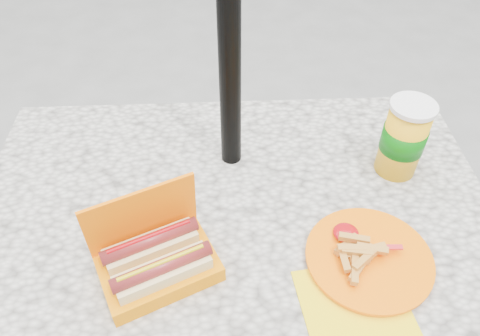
{
  "coord_description": "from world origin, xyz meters",
  "views": [
    {
      "loc": [
        -0.02,
        -0.72,
        1.57
      ],
      "look_at": [
        0.02,
        0.07,
        0.8
      ],
      "focal_mm": 35.0,
      "sensor_mm": 36.0,
      "label": 1
    }
  ],
  "objects_px": {
    "soda_cup": "(404,138)",
    "umbrella_pole": "(229,32)",
    "fries_plate": "(366,261)",
    "hotdog_box": "(157,260)"
  },
  "relations": [
    {
      "from": "umbrella_pole",
      "to": "fries_plate",
      "type": "xyz_separation_m",
      "value": [
        0.26,
        -0.34,
        -0.34
      ]
    },
    {
      "from": "hotdog_box",
      "to": "soda_cup",
      "type": "bearing_deg",
      "value": 1.9
    },
    {
      "from": "fries_plate",
      "to": "soda_cup",
      "type": "height_order",
      "value": "soda_cup"
    },
    {
      "from": "hotdog_box",
      "to": "soda_cup",
      "type": "height_order",
      "value": "soda_cup"
    },
    {
      "from": "umbrella_pole",
      "to": "hotdog_box",
      "type": "xyz_separation_m",
      "value": [
        -0.16,
        -0.34,
        -0.31
      ]
    },
    {
      "from": "soda_cup",
      "to": "umbrella_pole",
      "type": "bearing_deg",
      "value": 171.58
    },
    {
      "from": "umbrella_pole",
      "to": "fries_plate",
      "type": "distance_m",
      "value": 0.55
    },
    {
      "from": "fries_plate",
      "to": "umbrella_pole",
      "type": "bearing_deg",
      "value": 128.08
    },
    {
      "from": "umbrella_pole",
      "to": "soda_cup",
      "type": "xyz_separation_m",
      "value": [
        0.41,
        -0.06,
        -0.25
      ]
    },
    {
      "from": "soda_cup",
      "to": "fries_plate",
      "type": "bearing_deg",
      "value": -116.77
    }
  ]
}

